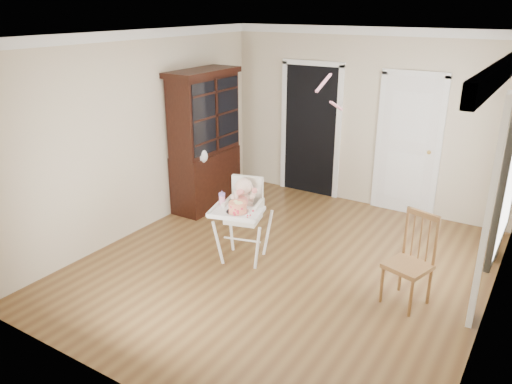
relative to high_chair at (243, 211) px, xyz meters
The scene contains 16 objects.
floor 0.84m from the high_chair, 12.40° to the left, with size 5.00×5.00×0.00m, color brown.
ceiling 2.11m from the high_chair, 12.40° to the left, with size 5.00×5.00×0.00m, color white.
wall_back 2.75m from the high_chair, 78.95° to the left, with size 4.50×4.50×0.00m, color beige.
wall_left 1.88m from the high_chair, behind, with size 5.00×5.00×0.00m, color beige.
wall_right 2.85m from the high_chair, ahead, with size 5.00×5.00×0.00m, color beige.
crown_molding 2.05m from the high_chair, 12.40° to the left, with size 4.50×5.00×0.12m, color white, non-canonical shape.
doorway 2.66m from the high_chair, 98.54° to the left, with size 1.06×0.05×2.22m.
closet_door 2.88m from the high_chair, 64.93° to the left, with size 0.96×0.09×2.13m.
window_right 2.91m from the high_chair, 18.74° to the left, with size 0.13×1.84×2.30m.
high_chair is the anchor object (origin of this frame).
baby 0.16m from the high_chair, 101.53° to the left, with size 0.35×0.26×0.48m.
cake 0.28m from the high_chair, 71.05° to the right, with size 0.27×0.27×0.13m.
sippy_cup 0.30m from the high_chair, 146.38° to the right, with size 0.08×0.08×0.19m.
china_cabinet 1.94m from the high_chair, 141.09° to the left, with size 0.56×1.25×2.12m.
dining_chair 2.02m from the high_chair, ahead, with size 0.51×0.51×1.01m.
streamer 1.78m from the high_chair, 33.17° to the left, with size 0.03×0.50×0.02m, color pink, non-canonical shape.
Camera 1 is at (2.58, -4.74, 3.01)m, focal length 35.00 mm.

